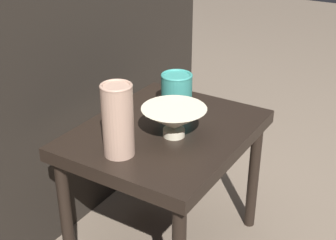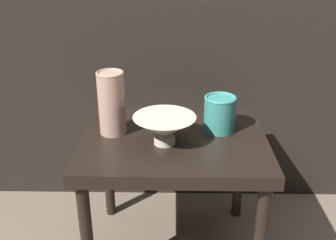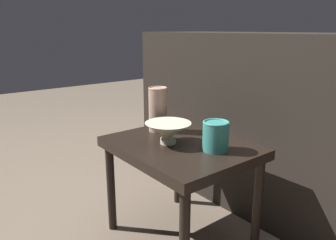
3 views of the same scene
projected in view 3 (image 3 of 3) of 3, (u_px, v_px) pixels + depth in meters
name	position (u px, v px, depth m)	size (l,w,h in m)	color
ground_plane	(180.00, 238.00, 1.42)	(8.00, 8.00, 0.00)	#6B5B4C
table	(181.00, 156.00, 1.32)	(0.56, 0.45, 0.44)	black
couch_backdrop	(268.00, 120.00, 1.65)	(1.50, 0.50, 0.86)	black
bowl	(168.00, 131.00, 1.29)	(0.18, 0.18, 0.09)	beige
vase_textured_left	(158.00, 109.00, 1.44)	(0.08, 0.08, 0.20)	tan
vase_colorful_right	(216.00, 135.00, 1.21)	(0.10, 0.10, 0.11)	teal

